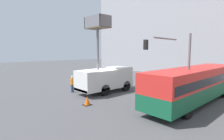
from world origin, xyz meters
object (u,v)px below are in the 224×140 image
object	(u,v)px
traffic_cone_near_truck	(87,101)
road_worker_directing	(149,88)
city_bus	(195,82)
road_worker_near_truck	(72,84)
traffic_light_pole	(171,57)
utility_truck	(105,77)

from	to	relation	value
traffic_cone_near_truck	road_worker_directing	bearing A→B (deg)	68.34
city_bus	road_worker_directing	size ratio (longest dim) A/B	6.33
road_worker_near_truck	traffic_cone_near_truck	size ratio (longest dim) A/B	2.49
traffic_light_pole	traffic_cone_near_truck	xyz separation A→B (m)	(-4.17, -5.30, -3.53)
utility_truck	road_worker_near_truck	xyz separation A→B (m)	(-2.32, -2.53, -0.75)
city_bus	traffic_cone_near_truck	world-z (taller)	city_bus
road_worker_directing	traffic_cone_near_truck	size ratio (longest dim) A/B	2.73
traffic_light_pole	city_bus	bearing A→B (deg)	50.85
traffic_light_pole	road_worker_near_truck	size ratio (longest dim) A/B	3.18
road_worker_directing	traffic_cone_near_truck	world-z (taller)	road_worker_directing
city_bus	road_worker_directing	world-z (taller)	city_bus
traffic_light_pole	traffic_cone_near_truck	distance (m)	7.61
utility_truck	road_worker_directing	distance (m)	4.73
utility_truck	road_worker_near_truck	world-z (taller)	utility_truck
city_bus	road_worker_directing	xyz separation A→B (m)	(-3.44, -1.69, -0.78)
utility_truck	road_worker_directing	xyz separation A→B (m)	(4.46, 1.43, -0.65)
traffic_light_pole	road_worker_directing	world-z (taller)	traffic_light_pole
utility_truck	road_worker_near_truck	size ratio (longest dim) A/B	4.33
road_worker_near_truck	road_worker_directing	size ratio (longest dim) A/B	0.91
road_worker_near_truck	traffic_cone_near_truck	bearing A→B (deg)	-153.94
utility_truck	traffic_light_pole	bearing A→B (deg)	12.40
road_worker_near_truck	road_worker_directing	distance (m)	7.85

